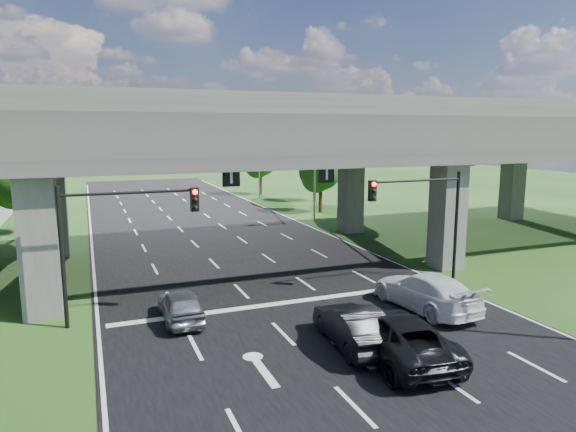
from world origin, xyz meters
TOP-DOWN VIEW (x-y plane):
  - ground at (0.00, 0.00)m, footprint 160.00×160.00m
  - road at (0.00, 10.00)m, footprint 18.00×120.00m
  - overpass at (0.00, 12.00)m, footprint 80.00×15.00m
  - signal_right at (7.82, 3.94)m, footprint 5.76×0.54m
  - signal_left at (-7.82, 3.94)m, footprint 5.76×0.54m
  - streetlight_far at (10.10, 24.00)m, footprint 3.38×0.25m
  - streetlight_beyond at (10.10, 40.00)m, footprint 3.38×0.25m
  - tree_left_near at (-13.95, 26.00)m, footprint 4.50×4.50m
  - tree_left_far at (-12.95, 42.00)m, footprint 4.80×4.80m
  - tree_right_near at (13.05, 28.00)m, footprint 4.20×4.20m
  - tree_right_mid at (16.05, 36.00)m, footprint 3.91×3.90m
  - tree_right_far at (12.05, 44.00)m, footprint 4.50×4.50m
  - car_silver at (-5.40, 3.00)m, footprint 1.66×4.07m
  - car_dark at (0.28, -2.09)m, footprint 2.11×4.92m
  - car_white at (5.38, 0.34)m, footprint 2.84×5.97m
  - car_trailing at (1.29, -3.61)m, footprint 3.28×6.06m

SIDE VIEW (x-z plane):
  - ground at x=0.00m, z-range 0.00..0.00m
  - road at x=0.00m, z-range 0.00..0.03m
  - car_silver at x=-5.40m, z-range 0.03..1.41m
  - car_dark at x=0.28m, z-range 0.03..1.61m
  - car_trailing at x=1.29m, z-range 0.03..1.64m
  - car_white at x=5.38m, z-range 0.03..1.71m
  - tree_right_mid at x=16.05m, z-range 0.79..7.55m
  - signal_right at x=7.82m, z-range 1.19..7.19m
  - signal_left at x=-7.82m, z-range 1.19..7.19m
  - tree_right_near at x=13.05m, z-range 0.86..8.14m
  - tree_left_near at x=-13.95m, z-range 0.92..8.72m
  - tree_right_far at x=12.05m, z-range 0.92..8.72m
  - tree_left_far at x=-12.95m, z-range 0.98..9.30m
  - streetlight_far at x=10.10m, z-range 0.85..10.85m
  - streetlight_beyond at x=10.10m, z-range 0.85..10.85m
  - overpass at x=0.00m, z-range 2.92..12.92m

